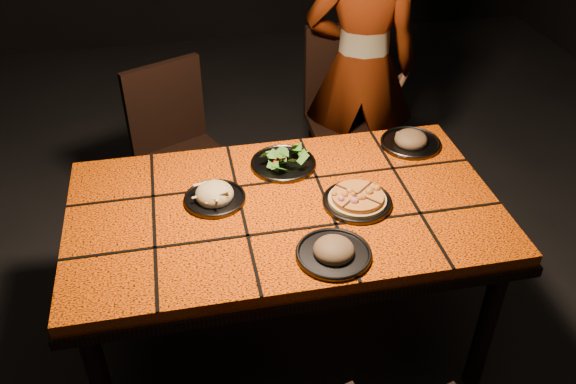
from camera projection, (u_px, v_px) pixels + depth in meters
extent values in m
cube|color=black|center=(285.00, 341.00, 2.73)|extent=(6.00, 7.00, 0.04)
cube|color=#FF5908|center=(284.00, 210.00, 2.29)|extent=(1.60, 0.90, 0.05)
cube|color=black|center=(284.00, 219.00, 2.32)|extent=(1.62, 0.92, 0.04)
cylinder|color=black|center=(486.00, 326.00, 2.35)|extent=(0.07, 0.07, 0.66)
cylinder|color=black|center=(110.00, 250.00, 2.70)|extent=(0.07, 0.07, 0.66)
cylinder|color=black|center=(416.00, 210.00, 2.93)|extent=(0.07, 0.07, 0.66)
cube|color=black|center=(187.00, 163.00, 3.07)|extent=(0.54, 0.54, 0.04)
cube|color=black|center=(165.00, 106.00, 3.04)|extent=(0.39, 0.20, 0.45)
cylinder|color=black|center=(178.00, 227.00, 3.02)|extent=(0.04, 0.04, 0.42)
cylinder|color=black|center=(235.00, 204.00, 3.17)|extent=(0.04, 0.04, 0.42)
cylinder|color=black|center=(149.00, 195.00, 3.23)|extent=(0.04, 0.04, 0.42)
cylinder|color=black|center=(204.00, 174.00, 3.39)|extent=(0.04, 0.04, 0.42)
cube|color=black|center=(352.00, 129.00, 3.27)|extent=(0.45, 0.45, 0.04)
cube|color=black|center=(345.00, 68.00, 3.27)|extent=(0.44, 0.04, 0.49)
cylinder|color=black|center=(326.00, 189.00, 3.25)|extent=(0.04, 0.04, 0.45)
cylinder|color=black|center=(391.00, 182.00, 3.30)|extent=(0.04, 0.04, 0.45)
cylinder|color=black|center=(311.00, 153.00, 3.53)|extent=(0.04, 0.04, 0.45)
cylinder|color=black|center=(371.00, 147.00, 3.59)|extent=(0.04, 0.04, 0.45)
imported|color=brown|center=(361.00, 68.00, 3.14)|extent=(0.66, 0.52, 1.59)
cylinder|color=#323236|center=(357.00, 203.00, 2.28)|extent=(0.26, 0.26, 0.01)
torus|color=#323236|center=(357.00, 201.00, 2.27)|extent=(0.26, 0.26, 0.01)
cylinder|color=tan|center=(357.00, 200.00, 2.27)|extent=(0.31, 0.31, 0.01)
cylinder|color=gold|center=(358.00, 197.00, 2.26)|extent=(0.27, 0.27, 0.02)
cylinder|color=#323236|center=(215.00, 199.00, 2.30)|extent=(0.23, 0.23, 0.01)
torus|color=#323236|center=(215.00, 198.00, 2.29)|extent=(0.23, 0.23, 0.01)
ellipsoid|color=beige|center=(214.00, 194.00, 2.28)|extent=(0.14, 0.14, 0.08)
cylinder|color=#323236|center=(283.00, 164.00, 2.49)|extent=(0.27, 0.27, 0.01)
torus|color=#323236|center=(283.00, 163.00, 2.48)|extent=(0.27, 0.27, 0.01)
cylinder|color=#323236|center=(334.00, 255.00, 2.05)|extent=(0.26, 0.26, 0.01)
torus|color=#323236|center=(334.00, 253.00, 2.04)|extent=(0.26, 0.26, 0.01)
ellipsoid|color=brown|center=(334.00, 248.00, 2.03)|extent=(0.15, 0.15, 0.08)
cylinder|color=#323236|center=(410.00, 144.00, 2.62)|extent=(0.26, 0.26, 0.01)
torus|color=#323236|center=(411.00, 142.00, 2.61)|extent=(0.26, 0.26, 0.01)
ellipsoid|color=brown|center=(411.00, 138.00, 2.60)|extent=(0.15, 0.15, 0.08)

